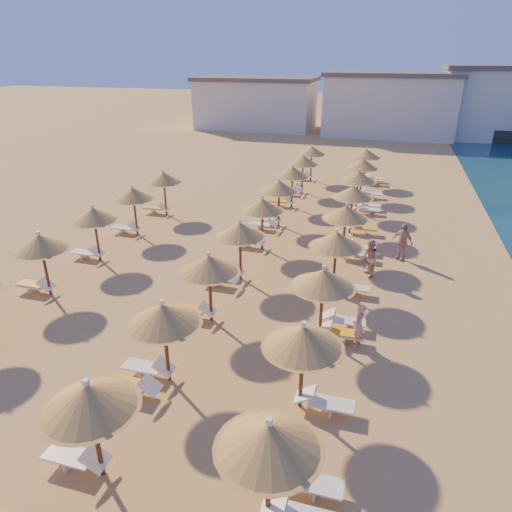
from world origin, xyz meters
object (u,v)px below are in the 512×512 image
(beachgoer_c, at_px, (402,242))
(beachgoer_a, at_px, (359,326))
(parasol_row_east, at_px, (337,241))
(parasol_row_west, at_px, (240,231))
(beachgoer_b, at_px, (370,259))

(beachgoer_c, height_order, beachgoer_a, beachgoer_c)
(beachgoer_c, bearing_deg, parasol_row_east, -89.41)
(parasol_row_west, bearing_deg, beachgoer_b, 18.74)
(parasol_row_west, bearing_deg, beachgoer_c, 31.69)
(parasol_row_east, distance_m, beachgoer_b, 2.72)
(parasol_row_east, bearing_deg, beachgoer_b, 54.08)
(parasol_row_west, bearing_deg, beachgoer_a, -34.35)
(parasol_row_west, xyz_separation_m, beachgoer_c, (6.93, 4.28, -1.40))
(parasol_row_east, height_order, beachgoer_b, parasol_row_east)
(parasol_row_east, relative_size, beachgoer_b, 21.63)
(beachgoer_a, height_order, beachgoer_b, beachgoer_b)
(parasol_row_west, xyz_separation_m, beachgoer_b, (5.51, 1.87, -1.44))
(parasol_row_west, bearing_deg, parasol_row_east, 0.00)
(beachgoer_c, xyz_separation_m, beachgoer_a, (-1.44, -8.03, -0.13))
(beachgoer_c, distance_m, beachgoer_b, 2.79)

